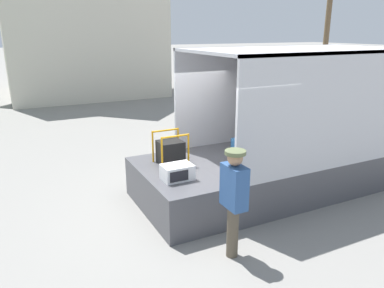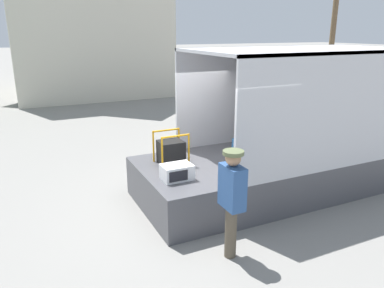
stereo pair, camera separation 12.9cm
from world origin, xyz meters
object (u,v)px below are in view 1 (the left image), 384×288
microwave (177,172)px  box_truck (352,134)px  worker_person (234,193)px  portable_generator (171,152)px  utility_pole (329,14)px

microwave → box_truck: bearing=4.8°
box_truck → microwave: bearing=-175.2°
microwave → worker_person: bearing=-79.0°
portable_generator → utility_pole: utility_pole is taller
box_truck → portable_generator: (-4.59, 0.41, 0.09)m
box_truck → microwave: size_ratio=12.97×
box_truck → portable_generator: box_truck is taller
microwave → worker_person: 1.45m
box_truck → utility_pole: bearing=48.3°
portable_generator → worker_person: size_ratio=0.37×
microwave → portable_generator: (0.24, 0.82, 0.10)m
microwave → utility_pole: (12.91, 9.46, 3.21)m
worker_person → utility_pole: size_ratio=0.22×
microwave → utility_pole: bearing=36.3°
box_truck → utility_pole: (8.08, 9.06, 3.19)m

